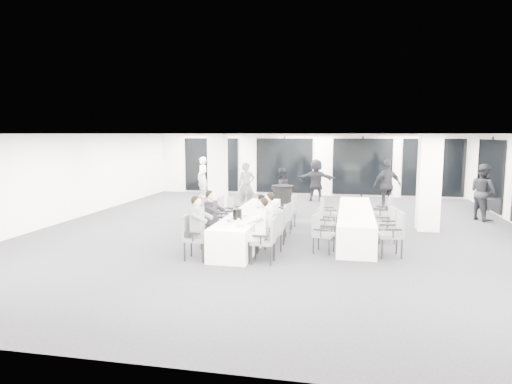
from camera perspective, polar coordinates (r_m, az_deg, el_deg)
room at (r=14.08m, az=7.30°, el=1.47°), size 14.04×16.04×2.84m
column_left at (r=16.79m, az=-4.81°, el=2.47°), size 0.60×0.60×2.80m
column_right at (r=14.12m, az=20.81°, el=1.12°), size 0.60×0.60×2.80m
banquet_table_main at (r=12.14m, az=-0.79°, el=-4.24°), size 0.90×5.00×0.75m
banquet_table_side at (r=12.81m, az=12.30°, el=-3.80°), size 0.90×5.00×0.75m
cocktail_table at (r=15.76m, az=3.31°, el=-1.03°), size 0.75×0.75×1.04m
chair_main_left_near at (r=10.32m, az=-7.90°, el=-5.24°), size 0.51×0.58×1.00m
chair_main_left_second at (r=11.29m, az=-6.10°, el=-4.52°), size 0.46×0.51×0.88m
chair_main_left_mid at (r=12.08m, az=-4.94°, el=-3.31°), size 0.57×0.62×1.03m
chair_main_left_fourth at (r=12.94m, az=-3.81°, el=-2.58°), size 0.53×0.59×1.03m
chair_main_left_far at (r=13.89m, az=-2.68°, el=-2.24°), size 0.48×0.53×0.88m
chair_main_right_near at (r=9.94m, az=1.37°, el=-5.70°), size 0.51×0.57×1.00m
chair_main_right_second at (r=10.75m, az=2.14°, el=-4.74°), size 0.60×0.63×0.98m
chair_main_right_mid at (r=11.74m, az=2.96°, el=-3.75°), size 0.53×0.58×0.97m
chair_main_right_fourth at (r=12.68m, az=3.56°, el=-3.14°), size 0.53×0.56×0.89m
chair_main_right_far at (r=13.63m, az=4.18°, el=-2.14°), size 0.55×0.60×1.00m
chair_side_left_near at (r=10.94m, az=8.09°, el=-4.84°), size 0.56×0.58×0.91m
chair_side_left_mid at (r=12.35m, az=8.51°, el=-3.59°), size 0.50×0.54×0.86m
chair_side_left_far at (r=13.70m, az=8.80°, el=-2.39°), size 0.55×0.57×0.91m
chair_side_right_near at (r=10.93m, az=16.88°, el=-4.68°), size 0.60×0.64×1.04m
chair_side_right_mid at (r=12.32m, az=16.21°, el=-3.64°), size 0.55×0.58×0.92m
chair_side_right_far at (r=13.67m, az=15.80°, el=-2.28°), size 0.62×0.66×1.04m
seated_guest_a at (r=10.22m, az=-7.02°, el=-3.98°), size 0.50×0.38×1.44m
seated_guest_b at (r=11.19m, az=-5.34°, el=-2.98°), size 0.50×0.38×1.44m
seated_guest_c at (r=9.92m, az=0.40°, el=-4.27°), size 0.50×0.38×1.44m
seated_guest_d at (r=10.75m, az=1.29°, el=-3.37°), size 0.50×0.38×1.44m
standing_guest_a at (r=17.12m, az=-1.21°, el=1.19°), size 0.85×0.76×1.97m
standing_guest_b at (r=16.71m, az=3.13°, el=0.70°), size 1.00×0.91×1.78m
standing_guest_d at (r=17.19m, az=16.06°, el=1.21°), size 1.44×1.18×2.13m
standing_guest_e at (r=16.98m, az=20.44°, el=0.64°), size 0.96×1.10×1.95m
standing_guest_f at (r=19.28m, az=7.53°, el=1.86°), size 1.90×0.90×2.00m
standing_guest_g at (r=20.39m, az=-6.71°, el=2.20°), size 0.94×0.94×2.02m
standing_guest_h at (r=16.51m, az=26.52°, el=0.41°), size 1.02×1.18×2.09m
ice_bucket_near at (r=11.00m, az=-2.36°, el=-2.79°), size 0.22×0.22×0.25m
ice_bucket_far at (r=13.27m, az=0.76°, el=-1.02°), size 0.24×0.24×0.27m
water_bottle_a at (r=10.41m, az=-3.44°, el=-3.49°), size 0.07×0.07×0.21m
water_bottle_b at (r=12.25m, az=0.23°, el=-1.83°), size 0.07×0.07×0.22m
water_bottle_c at (r=14.10m, az=1.05°, el=-0.63°), size 0.07×0.07×0.22m
plate_a at (r=10.66m, az=-3.31°, el=-3.75°), size 0.20×0.20×0.03m
plate_b at (r=10.23m, az=-2.01°, el=-4.22°), size 0.21×0.21×0.03m
plate_c at (r=11.41m, az=-1.42°, el=-3.01°), size 0.21×0.21×0.03m
wine_glass at (r=10.05m, az=-2.21°, el=-3.60°), size 0.08×0.08×0.21m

